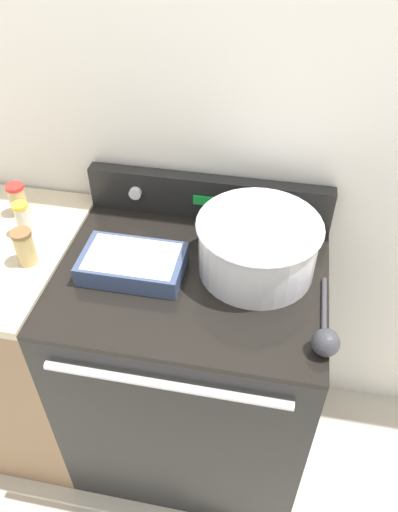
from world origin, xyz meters
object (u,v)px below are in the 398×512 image
(spice_jar_brown_cap, at_px, (25,247))
(spice_jar_yellow_cap, at_px, (23,219))
(mixing_bowl, at_px, (258,244))
(spice_jar_red_cap, at_px, (18,199))
(ladle, at_px, (325,339))
(casserole_dish, at_px, (133,263))

(spice_jar_brown_cap, xyz_separation_m, spice_jar_yellow_cap, (-0.06, 0.12, 0.00))
(mixing_bowl, xyz_separation_m, spice_jar_red_cap, (-0.79, 0.11, -0.03))
(ladle, xyz_separation_m, spice_jar_red_cap, (-0.99, 0.36, 0.04))
(casserole_dish, xyz_separation_m, spice_jar_brown_cap, (-0.31, -0.03, 0.03))
(ladle, relative_size, spice_jar_yellow_cap, 2.55)
(mixing_bowl, xyz_separation_m, ladle, (0.20, -0.25, -0.06))
(spice_jar_yellow_cap, bearing_deg, spice_jar_red_cap, 123.72)
(mixing_bowl, bearing_deg, spice_jar_brown_cap, -170.55)
(casserole_dish, xyz_separation_m, ladle, (0.55, -0.17, -0.00))
(spice_jar_brown_cap, bearing_deg, mixing_bowl, 9.45)
(spice_jar_yellow_cap, xyz_separation_m, spice_jar_red_cap, (-0.06, 0.10, -0.00))
(casserole_dish, bearing_deg, spice_jar_yellow_cap, 166.26)
(ladle, bearing_deg, mixing_bowl, 128.08)
(spice_jar_brown_cap, height_order, spice_jar_yellow_cap, same)
(spice_jar_brown_cap, bearing_deg, ladle, -9.54)
(spice_jar_yellow_cap, bearing_deg, spice_jar_brown_cap, -62.45)
(mixing_bowl, xyz_separation_m, casserole_dish, (-0.35, -0.08, -0.06))
(mixing_bowl, height_order, ladle, mixing_bowl)
(ladle, xyz_separation_m, spice_jar_brown_cap, (-0.86, 0.14, 0.04))
(casserole_dish, relative_size, ladle, 1.02)
(casserole_dish, distance_m, spice_jar_red_cap, 0.48)
(ladle, relative_size, spice_jar_red_cap, 2.64)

